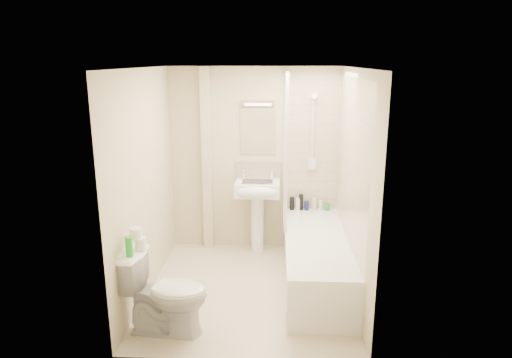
{
  "coord_description": "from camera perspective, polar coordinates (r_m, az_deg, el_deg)",
  "views": [
    {
      "loc": [
        0.3,
        -4.59,
        2.48
      ],
      "look_at": [
        0.07,
        0.2,
        1.22
      ],
      "focal_mm": 32.0,
      "sensor_mm": 36.0,
      "label": 1
    }
  ],
  "objects": [
    {
      "name": "bottle_white_a",
      "position": [
        6.05,
        5.27,
        -3.14
      ],
      "size": [
        0.06,
        0.06,
        0.16
      ],
      "primitive_type": "cylinder",
      "color": "white",
      "rests_on": "bathtub"
    },
    {
      "name": "bottle_black_b",
      "position": [
        6.04,
        5.65,
        -2.9
      ],
      "size": [
        0.06,
        0.06,
        0.22
      ],
      "primitive_type": "cylinder",
      "color": "black",
      "rests_on": "bathtub"
    },
    {
      "name": "shower_screen",
      "position": [
        5.49,
        3.75,
        3.88
      ],
      "size": [
        0.04,
        0.92,
        1.8
      ],
      "color": "white",
      "rests_on": "bathtub"
    },
    {
      "name": "green_bottle",
      "position": [
        4.21,
        -15.58,
        -8.14
      ],
      "size": [
        0.06,
        0.06,
        0.18
      ],
      "primitive_type": "cylinder",
      "color": "green",
      "rests_on": "toilet"
    },
    {
      "name": "toilet",
      "position": [
        4.42,
        -11.25,
        -13.72
      ],
      "size": [
        0.59,
        0.86,
        0.79
      ],
      "primitive_type": "imported",
      "rotation": [
        0.0,
        0.0,
        1.48
      ],
      "color": "white",
      "rests_on": "ground"
    },
    {
      "name": "wall_back",
      "position": [
        5.99,
        -0.19,
        2.39
      ],
      "size": [
        2.2,
        0.02,
        2.4
      ],
      "primitive_type": "cube",
      "color": "beige",
      "rests_on": "ground"
    },
    {
      "name": "wall_right",
      "position": [
        4.84,
        12.18,
        -0.97
      ],
      "size": [
        0.02,
        2.5,
        2.4
      ],
      "primitive_type": "cube",
      "color": "beige",
      "rests_on": "ground"
    },
    {
      "name": "bottle_blue",
      "position": [
        6.06,
        6.35,
        -3.31
      ],
      "size": [
        0.06,
        0.06,
        0.12
      ],
      "primitive_type": "cylinder",
      "color": "navy",
      "rests_on": "bathtub"
    },
    {
      "name": "bottle_cream",
      "position": [
        6.06,
        7.28,
        -3.13
      ],
      "size": [
        0.06,
        0.06,
        0.17
      ],
      "primitive_type": "cylinder",
      "color": "beige",
      "rests_on": "bathtub"
    },
    {
      "name": "floor",
      "position": [
        5.23,
        -0.89,
        -13.59
      ],
      "size": [
        2.5,
        2.5,
        0.0
      ],
      "primitive_type": "plane",
      "color": "beige",
      "rests_on": "ground"
    },
    {
      "name": "toilet_roll_upper",
      "position": [
        4.32,
        -14.8,
        -6.55
      ],
      "size": [
        0.11,
        0.11,
        0.09
      ],
      "primitive_type": "cylinder",
      "color": "white",
      "rests_on": "toilet_roll_lower"
    },
    {
      "name": "tile_back",
      "position": [
        5.94,
        7.06,
        4.39
      ],
      "size": [
        0.7,
        0.01,
        1.75
      ],
      "primitive_type": "cube",
      "color": "beige",
      "rests_on": "wall_back"
    },
    {
      "name": "splashback",
      "position": [
        6.02,
        0.26,
        0.78
      ],
      "size": [
        0.6,
        0.02,
        0.3
      ],
      "primitive_type": "cube",
      "color": "beige",
      "rests_on": "wall_back"
    },
    {
      "name": "tile_right",
      "position": [
        4.97,
        11.81,
        2.16
      ],
      "size": [
        0.01,
        2.1,
        1.75
      ],
      "primitive_type": "cube",
      "color": "beige",
      "rests_on": "wall_right"
    },
    {
      "name": "bathtub",
      "position": [
        5.29,
        7.49,
        -9.88
      ],
      "size": [
        0.7,
        2.1,
        0.55
      ],
      "color": "white",
      "rests_on": "ground"
    },
    {
      "name": "bottle_white_b",
      "position": [
        6.08,
        8.1,
        -3.27
      ],
      "size": [
        0.05,
        0.05,
        0.14
      ],
      "primitive_type": "cylinder",
      "color": "silver",
      "rests_on": "bathtub"
    },
    {
      "name": "ceiling",
      "position": [
        4.6,
        -1.01,
        13.73
      ],
      "size": [
        2.2,
        2.5,
        0.02
      ],
      "primitive_type": "cube",
      "color": "white",
      "rests_on": "wall_back"
    },
    {
      "name": "pedestal_sink",
      "position": [
        5.87,
        0.16,
        -2.22
      ],
      "size": [
        0.57,
        0.51,
        1.1
      ],
      "color": "white",
      "rests_on": "ground"
    },
    {
      "name": "toilet_roll_lower",
      "position": [
        4.34,
        -14.25,
        -7.82
      ],
      "size": [
        0.1,
        0.1,
        0.11
      ],
      "primitive_type": "cylinder",
      "color": "white",
      "rests_on": "toilet"
    },
    {
      "name": "wall_left",
      "position": [
        4.97,
        -13.71,
        -0.63
      ],
      "size": [
        0.02,
        2.5,
        2.4
      ],
      "primitive_type": "cube",
      "color": "beige",
      "rests_on": "ground"
    },
    {
      "name": "shower_fixture",
      "position": [
        5.88,
        7.12,
        5.47
      ],
      "size": [
        0.1,
        0.16,
        0.99
      ],
      "color": "white",
      "rests_on": "wall_back"
    },
    {
      "name": "pipe_boxing",
      "position": [
        5.99,
        -6.15,
        2.31
      ],
      "size": [
        0.12,
        0.12,
        2.4
      ],
      "primitive_type": "cube",
      "color": "beige",
      "rests_on": "ground"
    },
    {
      "name": "strip_light",
      "position": [
        5.84,
        0.26,
        9.52
      ],
      "size": [
        0.42,
        0.07,
        0.07
      ],
      "primitive_type": "cube",
      "color": "silver",
      "rests_on": "wall_back"
    },
    {
      "name": "bottle_green",
      "position": [
        6.09,
        8.87,
        -3.46
      ],
      "size": [
        0.07,
        0.07,
        0.09
      ],
      "primitive_type": "cylinder",
      "color": "green",
      "rests_on": "bathtub"
    },
    {
      "name": "mirror",
      "position": [
        5.91,
        0.26,
        5.96
      ],
      "size": [
        0.46,
        0.01,
        0.6
      ],
      "primitive_type": "cube",
      "color": "white",
      "rests_on": "wall_back"
    },
    {
      "name": "bottle_black_a",
      "position": [
        6.04,
        4.52,
        -3.07
      ],
      "size": [
        0.06,
        0.06,
        0.18
      ],
      "primitive_type": "cylinder",
      "color": "black",
      "rests_on": "bathtub"
    }
  ]
}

